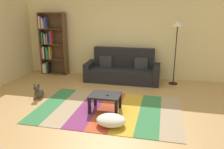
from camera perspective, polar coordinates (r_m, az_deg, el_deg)
ground_plane at (r=5.41m, az=-1.31°, el=-7.96°), size 14.00×14.00×0.00m
back_wall at (r=7.48m, az=3.41°, el=9.63°), size 6.80×0.10×2.70m
rug at (r=5.26m, az=-0.91°, el=-8.60°), size 3.22×2.08×0.01m
couch at (r=7.16m, az=2.61°, el=1.06°), size 2.26×0.80×1.00m
bookshelf at (r=8.09m, az=-14.95°, el=7.13°), size 0.90×0.28×2.05m
coffee_table at (r=5.09m, az=-1.70°, el=-5.69°), size 0.67×0.51×0.38m
pouf at (r=4.56m, az=-0.27°, el=-11.20°), size 0.57×0.47×0.21m
dog at (r=6.12m, az=-17.61°, el=-4.16°), size 0.22×0.35×0.40m
standing_lamp at (r=6.87m, az=15.73°, el=10.01°), size 0.32×0.32×1.84m
tv_remote at (r=5.07m, az=-1.12°, el=-4.80°), size 0.09×0.16×0.02m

